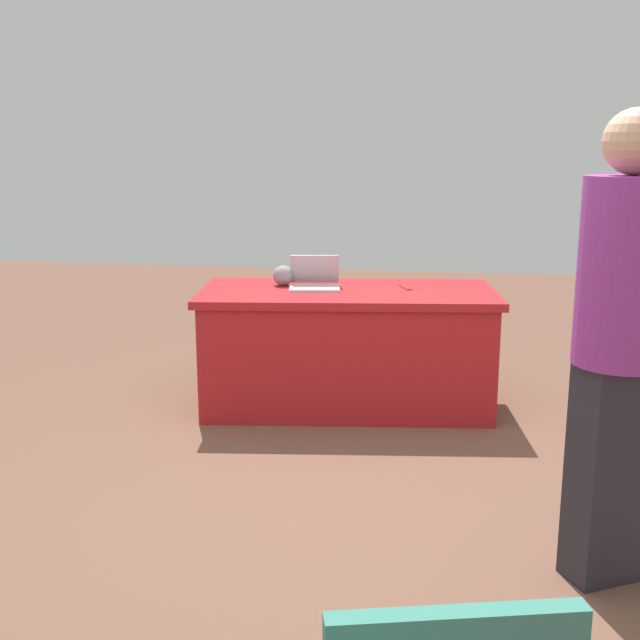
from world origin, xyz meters
TOP-DOWN VIEW (x-y plane):
  - ground_plane at (0.00, 0.00)m, footprint 14.40×14.40m
  - table_foreground at (0.12, -1.50)m, footprint 1.96×1.10m
  - person_attendee_browsing at (-1.14, 0.41)m, footprint 0.46×0.46m
  - laptop_silver at (0.33, -1.52)m, footprint 0.36×0.34m
  - yarn_ball at (0.55, -1.58)m, footprint 0.13×0.13m
  - scissors_red at (-0.24, -1.63)m, footprint 0.10×0.18m

SIDE VIEW (x-z plane):
  - ground_plane at x=0.00m, z-range 0.00..0.00m
  - table_foreground at x=0.12m, z-range 0.00..0.77m
  - scissors_red at x=-0.24m, z-range 0.76..0.77m
  - laptop_silver at x=0.33m, z-range 0.70..0.91m
  - yarn_ball at x=0.55m, z-range 0.76..0.90m
  - person_attendee_browsing at x=-1.14m, z-range 0.11..1.90m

